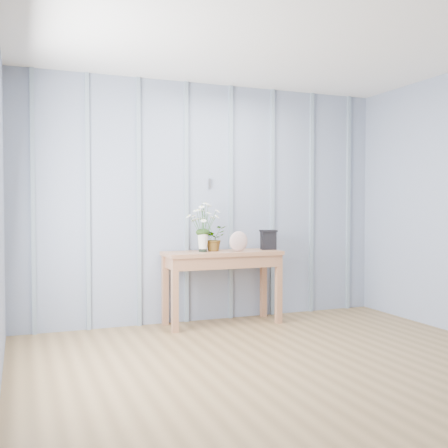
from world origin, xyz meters
name	(u,v)px	position (x,y,z in m)	size (l,w,h in m)	color
ground	(322,387)	(0.00, 0.00, 0.00)	(4.50, 4.50, 0.00)	brown
room_shell	(263,111)	(0.00, 0.92, 1.99)	(4.00, 4.50, 2.50)	#8B96AF
sideboard	(222,262)	(0.06, 1.99, 0.64)	(1.20, 0.45, 0.75)	#976242
daisy_vase	(203,220)	(-0.15, 2.00, 1.07)	(0.36, 0.27, 0.51)	black
spider_plant	(214,238)	(-0.01, 2.05, 0.88)	(0.23, 0.20, 0.26)	#19330F
felt_disc_vessel	(239,241)	(0.20, 1.90, 0.85)	(0.21, 0.06, 0.21)	#94555C
carved_box	(268,240)	(0.59, 2.01, 0.86)	(0.19, 0.17, 0.21)	black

